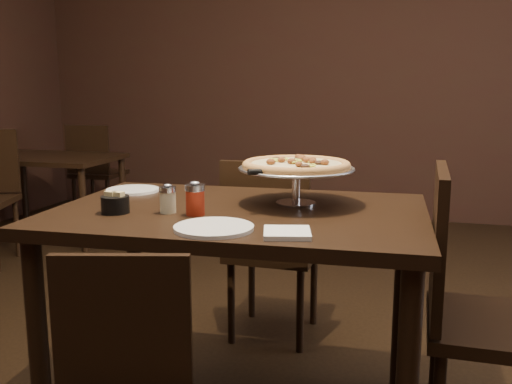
# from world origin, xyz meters

# --- Properties ---
(room) EXTENTS (6.04, 7.04, 2.84)m
(room) POSITION_xyz_m (0.06, 0.03, 1.40)
(room) COLOR black
(room) RESTS_ON ground
(dining_table) EXTENTS (1.34, 0.92, 0.82)m
(dining_table) POSITION_xyz_m (0.08, -0.05, 0.71)
(dining_table) COLOR black
(dining_table) RESTS_ON ground
(background_table) EXTENTS (1.09, 0.73, 0.68)m
(background_table) POSITION_xyz_m (-2.20, 2.09, 0.59)
(background_table) COLOR black
(background_table) RESTS_ON ground
(pizza_stand) EXTENTS (0.43, 0.43, 0.18)m
(pizza_stand) POSITION_xyz_m (0.26, 0.09, 0.96)
(pizza_stand) COLOR #B7B8BF
(pizza_stand) RESTS_ON dining_table
(parmesan_shaker) EXTENTS (0.06, 0.06, 0.10)m
(parmesan_shaker) POSITION_xyz_m (-0.14, -0.17, 0.87)
(parmesan_shaker) COLOR beige
(parmesan_shaker) RESTS_ON dining_table
(pepper_flake_shaker) EXTENTS (0.07, 0.07, 0.12)m
(pepper_flake_shaker) POSITION_xyz_m (-0.04, -0.17, 0.87)
(pepper_flake_shaker) COLOR maroon
(pepper_flake_shaker) RESTS_ON dining_table
(packet_caddy) EXTENTS (0.10, 0.10, 0.08)m
(packet_caddy) POSITION_xyz_m (-0.32, -0.22, 0.85)
(packet_caddy) COLOR black
(packet_caddy) RESTS_ON dining_table
(napkin_stack) EXTENTS (0.16, 0.16, 0.01)m
(napkin_stack) POSITION_xyz_m (0.32, -0.36, 0.83)
(napkin_stack) COLOR white
(napkin_stack) RESTS_ON dining_table
(plate_left) EXTENTS (0.22, 0.22, 0.01)m
(plate_left) POSITION_xyz_m (-0.45, 0.17, 0.82)
(plate_left) COLOR white
(plate_left) RESTS_ON dining_table
(plate_near) EXTENTS (0.25, 0.25, 0.01)m
(plate_near) POSITION_xyz_m (0.09, -0.35, 0.82)
(plate_near) COLOR white
(plate_near) RESTS_ON dining_table
(serving_spatula) EXTENTS (0.17, 0.17, 0.03)m
(serving_spatula) POSITION_xyz_m (0.18, -0.07, 0.96)
(serving_spatula) COLOR #B7B8BF
(serving_spatula) RESTS_ON pizza_stand
(chair_far) EXTENTS (0.43, 0.43, 0.91)m
(chair_far) POSITION_xyz_m (0.02, 0.66, 0.50)
(chair_far) COLOR black
(chair_far) RESTS_ON ground
(chair_side) EXTENTS (0.47, 0.47, 0.99)m
(chair_side) POSITION_xyz_m (0.89, -0.04, 0.54)
(chair_side) COLOR black
(chair_side) RESTS_ON ground
(bg_chair_far) EXTENTS (0.43, 0.43, 0.90)m
(bg_chair_far) POSITION_xyz_m (-2.17, 2.73, 0.49)
(bg_chair_far) COLOR black
(bg_chair_far) RESTS_ON ground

